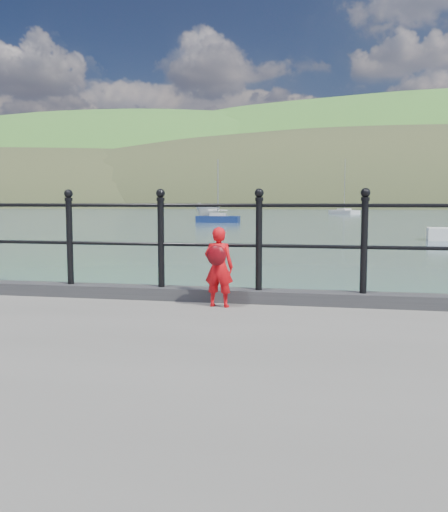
% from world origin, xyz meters
% --- Properties ---
extents(ground, '(600.00, 600.00, 0.00)m').
position_xyz_m(ground, '(0.00, 0.00, 0.00)').
color(ground, '#2D4251').
rests_on(ground, ground).
extents(kerb, '(60.00, 0.30, 0.15)m').
position_xyz_m(kerb, '(0.00, -0.15, 1.07)').
color(kerb, '#28282B').
rests_on(kerb, quay).
extents(railing, '(18.11, 0.11, 1.20)m').
position_xyz_m(railing, '(0.00, -0.15, 1.82)').
color(railing, black).
rests_on(railing, kerb).
extents(far_shore, '(830.00, 200.00, 156.00)m').
position_xyz_m(far_shore, '(38.34, 239.41, -22.57)').
color(far_shore, '#333A21').
rests_on(far_shore, ground).
extents(child, '(0.35, 0.31, 0.91)m').
position_xyz_m(child, '(0.19, -0.52, 1.47)').
color(child, red).
rests_on(child, quay).
extents(launch_white, '(3.32, 5.60, 2.03)m').
position_xyz_m(launch_white, '(-13.62, 59.86, 1.02)').
color(launch_white, beige).
rests_on(launch_white, ground).
extents(sailboat_port, '(4.58, 1.59, 6.79)m').
position_xyz_m(sailboat_port, '(-10.17, 49.47, 0.34)').
color(sailboat_port, navy).
rests_on(sailboat_port, ground).
extents(sailboat_deep, '(5.46, 6.81, 9.98)m').
position_xyz_m(sailboat_deep, '(3.87, 92.68, 0.34)').
color(sailboat_deep, silver).
rests_on(sailboat_deep, ground).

